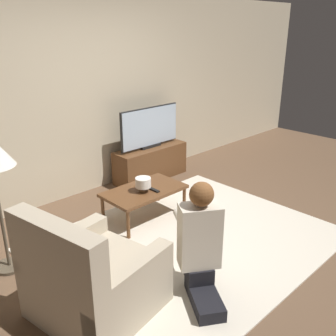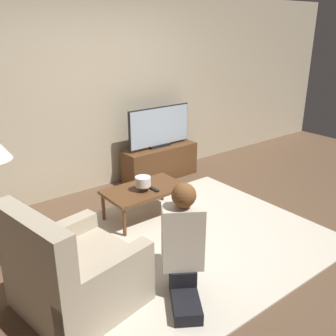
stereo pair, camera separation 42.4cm
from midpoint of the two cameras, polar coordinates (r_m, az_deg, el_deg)
ground_plane at (r=4.07m, az=0.13°, el=-11.24°), size 10.00×10.00×0.00m
wall_back at (r=5.10m, az=-15.37°, el=10.35°), size 10.00×0.06×2.60m
rug at (r=4.07m, az=0.13°, el=-11.14°), size 2.94×2.37×0.02m
tv_stand at (r=5.61m, az=-4.83°, el=0.74°), size 1.16×0.37×0.49m
tv at (r=5.45m, az=-5.03°, el=6.16°), size 1.04×0.08×0.59m
coffee_table at (r=4.40m, az=-6.40°, el=-3.76°), size 0.94×0.55×0.38m
armchair at (r=3.15m, az=-15.37°, el=-16.41°), size 1.00×1.01×0.95m
person_kneeling at (r=3.12m, az=0.99°, el=-11.11°), size 0.66×0.84×1.01m
table_lamp at (r=4.28m, az=-6.65°, el=-2.41°), size 0.18×0.18×0.17m
remote at (r=4.33m, az=-4.93°, el=-3.42°), size 0.04×0.15×0.02m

